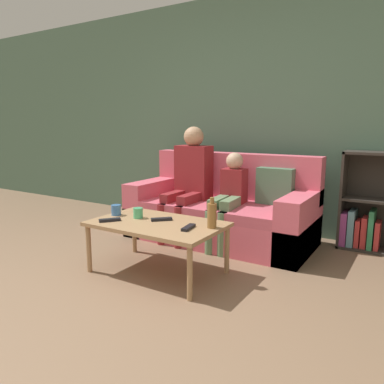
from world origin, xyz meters
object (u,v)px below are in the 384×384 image
at_px(tv_remote_1, 162,219).
at_px(tv_remote_2, 188,227).
at_px(person_adult, 190,175).
at_px(couch, 222,212).
at_px(cup_far, 138,213).
at_px(tv_remote_0, 110,220).
at_px(bookshelf, 375,211).
at_px(cup_near, 116,210).
at_px(bottle, 212,215).
at_px(coffee_table, 157,227).
at_px(person_child, 229,194).

height_order(tv_remote_1, tv_remote_2, same).
height_order(person_adult, tv_remote_1, person_adult).
distance_m(couch, tv_remote_1, 1.01).
height_order(cup_far, tv_remote_1, cup_far).
bearing_deg(tv_remote_0, bookshelf, 82.14).
bearing_deg(tv_remote_1, bookshelf, 91.22).
distance_m(person_adult, tv_remote_1, 1.00).
distance_m(cup_near, tv_remote_2, 0.76).
bearing_deg(bottle, cup_near, -174.62).
bearing_deg(couch, bottle, -67.11).
bearing_deg(coffee_table, tv_remote_1, 92.03).
distance_m(couch, cup_near, 1.17).
relative_size(cup_near, tv_remote_2, 0.51).
relative_size(cup_near, tv_remote_1, 0.58).
xyz_separation_m(cup_near, tv_remote_2, (0.76, -0.03, -0.03)).
distance_m(cup_far, bottle, 0.67).
relative_size(tv_remote_0, tv_remote_2, 0.93).
xyz_separation_m(coffee_table, tv_remote_1, (-0.00, 0.06, 0.05)).
height_order(couch, cup_near, couch).
bearing_deg(cup_near, tv_remote_0, -61.28).
xyz_separation_m(cup_near, cup_far, (0.23, 0.02, -0.00)).
bearing_deg(coffee_table, tv_remote_2, -5.19).
xyz_separation_m(couch, tv_remote_1, (-0.04, -1.00, 0.14)).
relative_size(person_adult, tv_remote_2, 6.66).
bearing_deg(cup_far, coffee_table, -7.24).
relative_size(person_child, bottle, 3.91).
bearing_deg(tv_remote_1, person_adult, 153.11).
bearing_deg(bookshelf, tv_remote_2, -125.18).
height_order(bookshelf, tv_remote_2, bookshelf).
height_order(couch, cup_far, couch).
bearing_deg(bookshelf, bottle, -123.82).
xyz_separation_m(coffee_table, person_child, (0.18, 0.93, 0.14)).
bearing_deg(tv_remote_0, couch, 110.78).
bearing_deg(tv_remote_1, person_child, 123.22).
bearing_deg(coffee_table, bookshelf, 47.33).
xyz_separation_m(cup_near, bottle, (0.89, 0.08, 0.05)).
distance_m(person_adult, cup_near, 1.01).
relative_size(tv_remote_1, bottle, 0.66).
distance_m(tv_remote_1, tv_remote_2, 0.33).
relative_size(cup_far, tv_remote_1, 0.56).
bearing_deg(cup_far, bottle, 5.36).
relative_size(couch, tv_remote_2, 10.70).
bearing_deg(tv_remote_0, cup_far, 96.12).
relative_size(person_adult, bottle, 4.98).
xyz_separation_m(tv_remote_1, tv_remote_2, (0.32, -0.09, 0.00)).
relative_size(couch, cup_far, 21.67).
bearing_deg(person_child, cup_far, -118.33).
relative_size(bookshelf, coffee_table, 0.90).
bearing_deg(cup_far, cup_near, -174.57).
distance_m(cup_far, tv_remote_0, 0.24).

